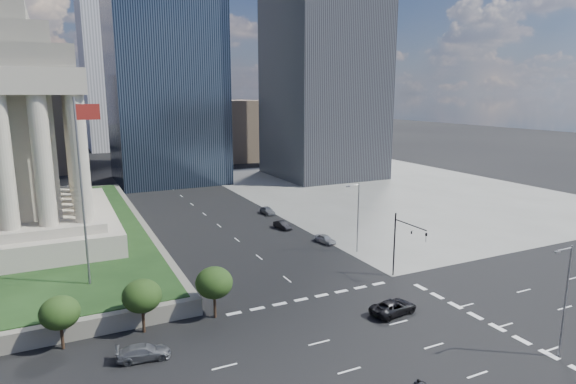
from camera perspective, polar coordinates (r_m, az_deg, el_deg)
ground at (r=133.92m, az=-15.12°, el=1.62°), size 500.00×500.00×0.00m
sidewalk_ne at (r=116.06m, az=11.89°, el=0.29°), size 68.00×90.00×0.03m
flagpole at (r=54.67m, az=-23.15°, el=1.04°), size 2.52×0.24×20.00m
midrise_glass at (r=127.77m, az=-14.50°, el=14.71°), size 26.00×26.00×60.00m
building_filler_ne at (r=169.83m, az=-6.53°, el=7.38°), size 20.00×30.00×20.00m
building_filler_nw at (r=160.18m, az=-28.16°, el=7.28°), size 24.00×30.00×28.00m
traffic_signal_ne at (r=59.31m, az=13.62°, el=-5.39°), size 0.30×5.74×8.00m
street_lamp_south at (r=47.30m, az=29.96°, el=-10.55°), size 2.13×0.22×10.00m
street_lamp_north at (r=68.40m, az=8.19°, el=-2.56°), size 2.13×0.22×10.00m
pickup_truck at (r=51.92m, az=12.40°, el=-13.18°), size 5.50×3.09×1.45m
suv_grey at (r=44.83m, az=-16.74°, el=-17.72°), size 2.50×4.74×1.31m
parked_sedan_near at (r=73.36m, az=4.44°, el=-5.56°), size 4.01×2.12×1.30m
parked_sedan_mid at (r=80.68m, az=-0.66°, el=-3.94°), size 4.06×1.94×1.28m
parked_sedan_far at (r=90.38m, az=-2.45°, el=-2.21°), size 4.20×1.76×1.42m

